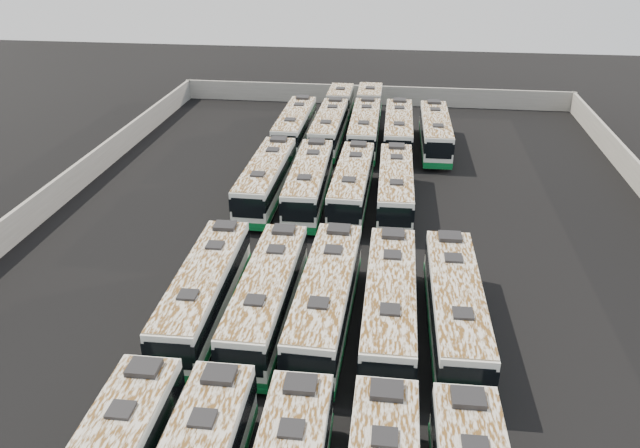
% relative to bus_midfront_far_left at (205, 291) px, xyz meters
% --- Properties ---
extents(ground, '(140.00, 140.00, 0.00)m').
position_rel_bus_midfront_far_left_xyz_m(ground, '(6.93, 8.16, -1.71)').
color(ground, black).
rests_on(ground, ground).
extents(perimeter_wall, '(45.20, 73.20, 2.20)m').
position_rel_bus_midfront_far_left_xyz_m(perimeter_wall, '(6.93, 8.16, -0.61)').
color(perimeter_wall, gray).
rests_on(perimeter_wall, ground).
extents(bus_midfront_far_left, '(2.76, 11.93, 3.35)m').
position_rel_bus_midfront_far_left_xyz_m(bus_midfront_far_left, '(0.00, 0.00, 0.00)').
color(bus_midfront_far_left, silver).
rests_on(bus_midfront_far_left, ground).
extents(bus_midfront_left, '(2.59, 11.91, 3.35)m').
position_rel_bus_midfront_far_left_xyz_m(bus_midfront_left, '(3.46, -0.05, 0.00)').
color(bus_midfront_left, silver).
rests_on(bus_midfront_left, ground).
extents(bus_midfront_center, '(2.89, 12.34, 3.46)m').
position_rel_bus_midfront_far_left_xyz_m(bus_midfront_center, '(6.62, 0.04, 0.06)').
color(bus_midfront_center, silver).
rests_on(bus_midfront_center, ground).
extents(bus_midfront_right, '(2.64, 12.22, 3.44)m').
position_rel_bus_midfront_far_left_xyz_m(bus_midfront_right, '(9.97, -0.07, 0.05)').
color(bus_midfront_right, silver).
rests_on(bus_midfront_right, ground).
extents(bus_midfront_far_right, '(2.83, 12.19, 3.42)m').
position_rel_bus_midfront_far_left_xyz_m(bus_midfront_far_right, '(13.33, 0.06, 0.04)').
color(bus_midfront_far_right, silver).
rests_on(bus_midfront_far_right, ground).
extents(bus_midback_far_left, '(2.66, 12.09, 3.40)m').
position_rel_bus_midfront_far_left_xyz_m(bus_midback_far_left, '(0.06, 16.01, 0.03)').
color(bus_midback_far_left, silver).
rests_on(bus_midback_far_left, ground).
extents(bus_midback_left, '(2.78, 12.10, 3.40)m').
position_rel_bus_midfront_far_left_xyz_m(bus_midback_left, '(3.40, 15.83, 0.03)').
color(bus_midback_left, silver).
rests_on(bus_midback_left, ground).
extents(bus_midback_center, '(2.71, 11.87, 3.33)m').
position_rel_bus_midfront_far_left_xyz_m(bus_midback_center, '(6.67, 15.92, -0.01)').
color(bus_midback_center, silver).
rests_on(bus_midback_center, ground).
extents(bus_midback_right, '(2.71, 11.89, 3.34)m').
position_rel_bus_midfront_far_left_xyz_m(bus_midback_right, '(9.94, 15.83, -0.00)').
color(bus_midback_right, silver).
rests_on(bus_midback_right, ground).
extents(bus_back_far_left, '(2.54, 11.89, 3.35)m').
position_rel_bus_midfront_far_left_xyz_m(bus_back_far_left, '(0.04, 29.58, 0.00)').
color(bus_back_far_left, silver).
rests_on(bus_back_far_left, ground).
extents(bus_back_left, '(2.67, 18.33, 3.32)m').
position_rel_bus_midfront_far_left_xyz_m(bus_back_left, '(3.41, 32.51, -0.02)').
color(bus_back_left, silver).
rests_on(bus_back_left, ground).
extents(bus_back_center, '(2.76, 18.87, 3.42)m').
position_rel_bus_midfront_far_left_xyz_m(bus_back_center, '(6.73, 32.60, 0.03)').
color(bus_back_center, silver).
rests_on(bus_back_center, ground).
extents(bus_back_right, '(2.66, 12.06, 3.39)m').
position_rel_bus_midfront_far_left_xyz_m(bus_back_right, '(9.94, 29.53, 0.02)').
color(bus_back_right, silver).
rests_on(bus_back_right, ground).
extents(bus_back_far_right, '(2.71, 12.04, 3.38)m').
position_rel_bus_midfront_far_left_xyz_m(bus_back_far_right, '(13.37, 29.40, 0.02)').
color(bus_back_far_right, silver).
rests_on(bus_back_far_right, ground).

